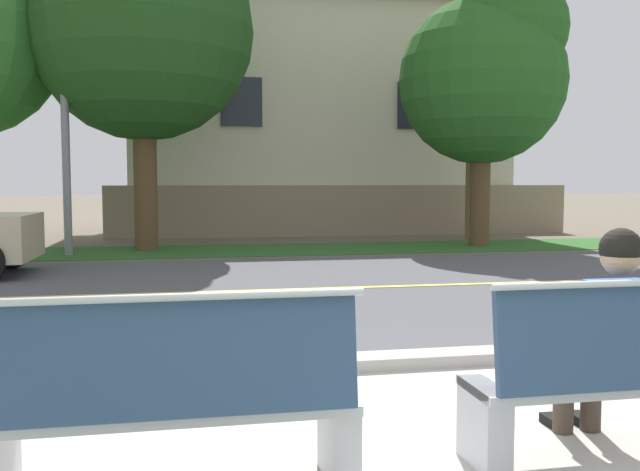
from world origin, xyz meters
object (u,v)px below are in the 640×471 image
object	(u,v)px
bench_left	(174,407)
seated_person_blue	(608,331)
streetlamp	(65,59)
shade_tree_left	(149,12)
shade_tree_centre	(488,68)
bench_right	(631,379)

from	to	relation	value
bench_left	seated_person_blue	size ratio (longest dim) A/B	1.39
streetlamp	shade_tree_left	world-z (taller)	shade_tree_left
streetlamp	shade_tree_centre	world-z (taller)	streetlamp
streetlamp	shade_tree_left	bearing A→B (deg)	18.80
streetlamp	bench_left	bearing A→B (deg)	-79.17
bench_left	shade_tree_centre	size ratio (longest dim) A/B	0.28
bench_right	streetlamp	world-z (taller)	streetlamp
bench_left	shade_tree_centre	world-z (taller)	shade_tree_centre
shade_tree_left	bench_right	bearing A→B (deg)	-76.42
seated_person_blue	shade_tree_centre	size ratio (longest dim) A/B	0.20
bench_left	shade_tree_centre	bearing A→B (deg)	59.65
bench_right	shade_tree_centre	world-z (taller)	shade_tree_centre
shade_tree_left	bench_left	bearing A→B (deg)	-87.22
seated_person_blue	streetlamp	bearing A→B (deg)	111.62
streetlamp	shade_tree_left	size ratio (longest dim) A/B	0.88
bench_left	bench_right	size ratio (longest dim) A/B	1.00
bench_right	streetlamp	xyz separation A→B (m)	(-4.62, 11.74, 3.51)
streetlamp	shade_tree_centre	bearing A→B (deg)	0.74
seated_person_blue	shade_tree_left	size ratio (longest dim) A/B	0.16
bench_right	seated_person_blue	size ratio (longest dim) A/B	1.39
bench_left	shade_tree_left	size ratio (longest dim) A/B	0.22
shade_tree_centre	seated_person_blue	bearing A→B (deg)	-111.50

